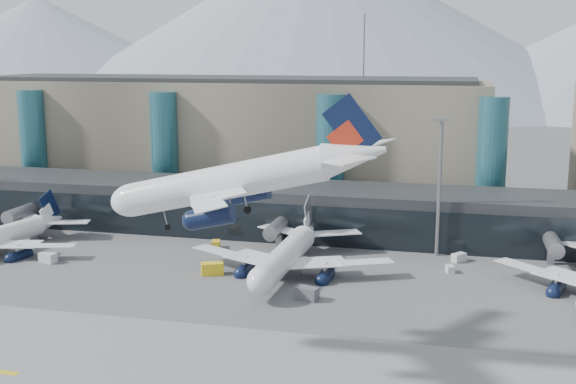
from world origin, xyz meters
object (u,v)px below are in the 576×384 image
object	(u,v)px
veh_f	(33,235)
veh_g	(450,269)
hero_jet	(252,170)
veh_a	(48,258)
veh_d	(459,257)
veh_h	(212,269)
jet_parked_left	(6,229)
lightmast_mid	(440,179)
veh_c	(307,293)
veh_b	(216,244)
jet_parked_mid	(290,244)

from	to	relation	value
veh_f	veh_g	xyz separation A→B (m)	(82.40, -2.90, -0.26)
hero_jet	veh_a	bearing A→B (deg)	147.91
veh_d	veh_g	distance (m)	7.16
veh_g	veh_h	size ratio (longest dim) A/B	0.55
veh_g	veh_h	world-z (taller)	veh_h
veh_h	veh_d	bearing A→B (deg)	-1.02
jet_parked_left	veh_h	distance (m)	43.55
veh_d	veh_h	distance (m)	44.44
veh_a	veh_f	bearing A→B (deg)	145.10
jet_parked_left	lightmast_mid	bearing A→B (deg)	-67.48
veh_c	veh_d	distance (m)	34.62
lightmast_mid	hero_jet	xyz separation A→B (m)	(-20.09, -52.90, 9.34)
lightmast_mid	veh_a	distance (m)	72.34
veh_a	veh_h	distance (m)	31.16
lightmast_mid	veh_d	world-z (taller)	lightmast_mid
veh_b	veh_c	bearing A→B (deg)	-152.48
veh_d	veh_c	bearing A→B (deg)	-179.07
veh_c	veh_a	bearing A→B (deg)	-174.38
hero_jet	veh_f	distance (m)	78.47
veh_d	veh_g	bearing A→B (deg)	-149.96
hero_jet	veh_h	bearing A→B (deg)	118.99
veh_c	veh_d	bearing A→B (deg)	64.73
veh_g	jet_parked_mid	bearing A→B (deg)	-95.65
veh_b	veh_h	world-z (taller)	veh_h
hero_jet	veh_b	xyz separation A→B (m)	(-21.54, 47.99, -23.04)
veh_b	veh_d	xyz separation A→B (m)	(45.70, 1.66, 0.04)
jet_parked_left	veh_f	bearing A→B (deg)	10.84
veh_a	veh_d	size ratio (longest dim) A/B	1.16
veh_a	jet_parked_mid	bearing A→B (deg)	21.77
veh_b	veh_g	world-z (taller)	veh_b
veh_d	veh_g	world-z (taller)	veh_d
jet_parked_left	veh_h	world-z (taller)	jet_parked_left
veh_c	veh_h	world-z (taller)	veh_h
jet_parked_left	veh_g	bearing A→B (deg)	-74.84
jet_parked_mid	veh_b	distance (m)	20.61
lightmast_mid	jet_parked_mid	bearing A→B (deg)	-147.59
jet_parked_mid	veh_d	world-z (taller)	jet_parked_mid
jet_parked_left	veh_f	world-z (taller)	jet_parked_left
jet_parked_left	jet_parked_mid	world-z (taller)	jet_parked_mid
veh_f	veh_h	bearing A→B (deg)	-146.42
lightmast_mid	veh_f	size ratio (longest dim) A/B	8.32
veh_d	veh_f	xyz separation A→B (m)	(-83.82, -4.11, 0.10)
lightmast_mid	veh_g	xyz separation A→B (m)	(2.65, -10.27, -13.82)
jet_parked_mid	veh_h	world-z (taller)	jet_parked_mid
veh_b	veh_d	bearing A→B (deg)	-103.67
veh_f	veh_h	xyz separation A→B (m)	(43.08, -13.63, 0.17)
veh_a	veh_h	bearing A→B (deg)	14.61
veh_d	veh_h	bearing A→B (deg)	155.00
veh_a	veh_f	xyz separation A→B (m)	(-11.92, 13.81, -0.01)
jet_parked_mid	veh_g	world-z (taller)	jet_parked_mid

